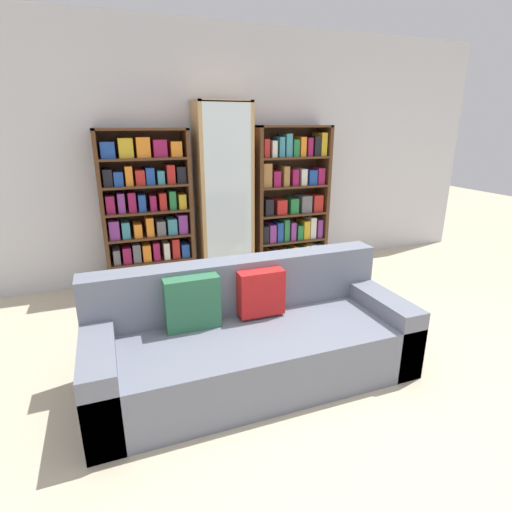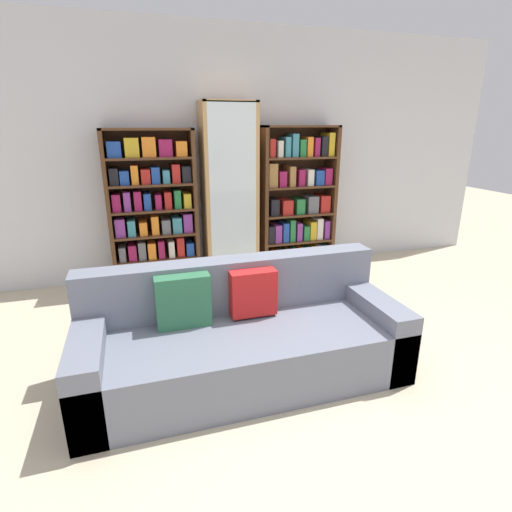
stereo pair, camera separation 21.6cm
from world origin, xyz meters
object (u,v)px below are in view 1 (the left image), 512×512
Objects in this scene: bookshelf_left at (147,213)px; display_cabinet at (224,194)px; couch at (251,339)px; bookshelf_right at (290,203)px; wine_bottle at (298,303)px.

display_cabinet is at bearing -1.07° from bookshelf_left.
display_cabinet is (0.83, -0.02, 0.15)m from bookshelf_left.
couch is 2.10m from display_cabinet.
bookshelf_left is 1.66m from bookshelf_right.
display_cabinet is 1.15× the size of bookshelf_right.
bookshelf_left is at bearing 102.73° from couch.
display_cabinet reaches higher than bookshelf_right.
bookshelf_right is (0.82, 0.02, -0.16)m from display_cabinet.
display_cabinet is at bearing 78.61° from couch.
display_cabinet reaches higher than wine_bottle.
bookshelf_right is at bearing 68.26° from wine_bottle.
couch is 2.08m from bookshelf_left.
bookshelf_right is at bearing 0.00° from bookshelf_left.
couch is 2.36m from bookshelf_right.
bookshelf_left is at bearing 178.93° from display_cabinet.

